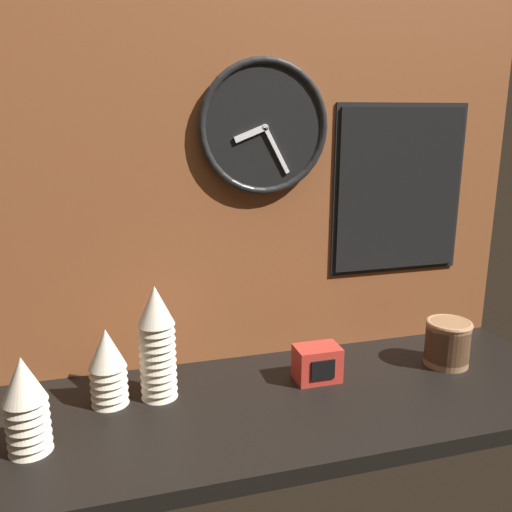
% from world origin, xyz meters
% --- Properties ---
extents(ground_plane, '(1.60, 0.56, 0.04)m').
position_xyz_m(ground_plane, '(0.00, 0.00, -0.02)').
color(ground_plane, black).
extents(wall_tiled_back, '(1.60, 0.03, 1.05)m').
position_xyz_m(wall_tiled_back, '(0.00, 0.27, 0.53)').
color(wall_tiled_back, brown).
rests_on(wall_tiled_back, ground_plane).
extents(cup_stack_far_left, '(0.09, 0.09, 0.21)m').
position_xyz_m(cup_stack_far_left, '(-0.56, -0.07, 0.11)').
color(cup_stack_far_left, beige).
rests_on(cup_stack_far_left, ground_plane).
extents(cup_stack_left, '(0.09, 0.09, 0.19)m').
position_xyz_m(cup_stack_left, '(-0.39, 0.08, 0.10)').
color(cup_stack_left, beige).
rests_on(cup_stack_left, ground_plane).
extents(cup_stack_center_left, '(0.09, 0.09, 0.29)m').
position_xyz_m(cup_stack_center_left, '(-0.27, 0.08, 0.15)').
color(cup_stack_center_left, beige).
rests_on(cup_stack_center_left, ground_plane).
extents(bowl_stack_far_right, '(0.13, 0.13, 0.13)m').
position_xyz_m(bowl_stack_far_right, '(0.52, 0.05, 0.07)').
color(bowl_stack_far_right, '#996B47').
rests_on(bowl_stack_far_right, ground_plane).
extents(wall_clock, '(0.35, 0.03, 0.35)m').
position_xyz_m(wall_clock, '(0.04, 0.23, 0.65)').
color(wall_clock, black).
extents(menu_board, '(0.41, 0.01, 0.49)m').
position_xyz_m(menu_board, '(0.46, 0.24, 0.47)').
color(menu_board, black).
extents(napkin_dispenser, '(0.12, 0.08, 0.09)m').
position_xyz_m(napkin_dispenser, '(0.14, 0.06, 0.05)').
color(napkin_dispenser, red).
rests_on(napkin_dispenser, ground_plane).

